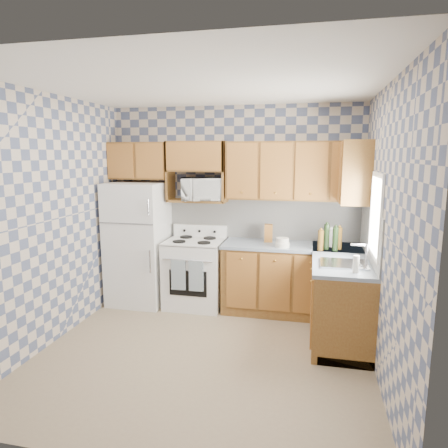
{
  "coord_description": "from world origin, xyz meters",
  "views": [
    {
      "loc": [
        1.05,
        -3.76,
        2.06
      ],
      "look_at": [
        0.05,
        0.75,
        1.25
      ],
      "focal_mm": 32.0,
      "sensor_mm": 36.0,
      "label": 1
    }
  ],
  "objects": [
    {
      "name": "floor",
      "position": [
        0.0,
        0.0,
        0.0
      ],
      "size": [
        3.4,
        3.4,
        0.0
      ],
      "primitive_type": "plane",
      "color": "#836D55",
      "rests_on": "ground"
    },
    {
      "name": "back_wall",
      "position": [
        0.0,
        1.6,
        1.35
      ],
      "size": [
        3.4,
        0.02,
        2.7
      ],
      "primitive_type": "cube",
      "color": "#4C5778",
      "rests_on": "ground"
    },
    {
      "name": "right_wall",
      "position": [
        1.7,
        0.0,
        1.35
      ],
      "size": [
        0.02,
        3.2,
        2.7
      ],
      "primitive_type": "cube",
      "color": "#4C5778",
      "rests_on": "ground"
    },
    {
      "name": "backsplash_back",
      "position": [
        0.4,
        1.59,
        1.2
      ],
      "size": [
        2.6,
        0.02,
        0.56
      ],
      "primitive_type": "cube",
      "color": "silver",
      "rests_on": "back_wall"
    },
    {
      "name": "backsplash_right",
      "position": [
        1.69,
        0.8,
        1.2
      ],
      "size": [
        0.02,
        1.6,
        0.56
      ],
      "primitive_type": "cube",
      "color": "silver",
      "rests_on": "right_wall"
    },
    {
      "name": "refrigerator",
      "position": [
        -1.27,
        1.25,
        0.84
      ],
      "size": [
        0.75,
        0.7,
        1.68
      ],
      "primitive_type": "cube",
      "color": "white",
      "rests_on": "floor"
    },
    {
      "name": "stove_body",
      "position": [
        -0.47,
        1.28,
        0.45
      ],
      "size": [
        0.76,
        0.65,
        0.9
      ],
      "primitive_type": "cube",
      "color": "white",
      "rests_on": "floor"
    },
    {
      "name": "cooktop",
      "position": [
        -0.47,
        1.28,
        0.91
      ],
      "size": [
        0.76,
        0.65,
        0.02
      ],
      "primitive_type": "cube",
      "color": "silver",
      "rests_on": "stove_body"
    },
    {
      "name": "backguard",
      "position": [
        -0.47,
        1.55,
        1.0
      ],
      "size": [
        0.76,
        0.08,
        0.17
      ],
      "primitive_type": "cube",
      "color": "white",
      "rests_on": "cooktop"
    },
    {
      "name": "dish_towel_left",
      "position": [
        -0.59,
        0.93,
        0.53
      ],
      "size": [
        0.19,
        0.02,
        0.4
      ],
      "primitive_type": "cube",
      "color": "navy",
      "rests_on": "stove_body"
    },
    {
      "name": "dish_towel_right",
      "position": [
        -0.35,
        0.93,
        0.53
      ],
      "size": [
        0.19,
        0.02,
        0.4
      ],
      "primitive_type": "cube",
      "color": "navy",
      "rests_on": "stove_body"
    },
    {
      "name": "base_cabinets_back",
      "position": [
        0.82,
        1.3,
        0.44
      ],
      "size": [
        1.75,
        0.6,
        0.88
      ],
      "primitive_type": "cube",
      "color": "brown",
      "rests_on": "floor"
    },
    {
      "name": "base_cabinets_right",
      "position": [
        1.4,
        0.8,
        0.44
      ],
      "size": [
        0.6,
        1.6,
        0.88
      ],
      "primitive_type": "cube",
      "color": "brown",
      "rests_on": "floor"
    },
    {
      "name": "countertop_back",
      "position": [
        0.82,
        1.3,
        0.9
      ],
      "size": [
        1.77,
        0.63,
        0.04
      ],
      "primitive_type": "cube",
      "color": "slate",
      "rests_on": "base_cabinets_back"
    },
    {
      "name": "countertop_right",
      "position": [
        1.4,
        0.8,
        0.9
      ],
      "size": [
        0.63,
        1.6,
        0.04
      ],
      "primitive_type": "cube",
      "color": "slate",
      "rests_on": "base_cabinets_right"
    },
    {
      "name": "upper_cabinets_back",
      "position": [
        0.82,
        1.44,
        1.85
      ],
      "size": [
        1.75,
        0.33,
        0.74
      ],
      "primitive_type": "cube",
      "color": "brown",
      "rests_on": "back_wall"
    },
    {
      "name": "upper_cabinets_fridge",
      "position": [
        -1.29,
        1.44,
        1.97
      ],
      "size": [
        0.82,
        0.33,
        0.5
      ],
      "primitive_type": "cube",
      "color": "brown",
      "rests_on": "back_wall"
    },
    {
      "name": "upper_cabinets_right",
      "position": [
        1.53,
        1.25,
        1.85
      ],
      "size": [
        0.33,
        0.7,
        0.74
      ],
      "primitive_type": "cube",
      "color": "brown",
      "rests_on": "right_wall"
    },
    {
      "name": "microwave_shelf",
      "position": [
        -0.47,
        1.44,
        1.44
      ],
      "size": [
        0.8,
        0.33,
        0.03
      ],
      "primitive_type": "cube",
      "color": "brown",
      "rests_on": "back_wall"
    },
    {
      "name": "microwave",
      "position": [
        -0.4,
        1.38,
        1.6
      ],
      "size": [
        0.64,
        0.53,
        0.3
      ],
      "primitive_type": "imported",
      "rotation": [
        0.0,
        0.0,
        0.33
      ],
      "color": "white",
      "rests_on": "microwave_shelf"
    },
    {
      "name": "sink",
      "position": [
        1.4,
        0.45,
        0.93
      ],
      "size": [
        0.48,
        0.4,
        0.03
      ],
      "primitive_type": "cube",
      "color": "#B7B7BC",
      "rests_on": "countertop_right"
    },
    {
      "name": "window",
      "position": [
        1.69,
        0.45,
        1.45
      ],
      "size": [
        0.02,
        0.66,
        0.86
      ],
      "primitive_type": "cube",
      "color": "white",
      "rests_on": "right_wall"
    },
    {
      "name": "bottle_0",
      "position": [
        1.24,
        1.12,
        1.07
      ],
      "size": [
        0.07,
        0.07,
        0.31
      ],
      "primitive_type": "cylinder",
      "color": "black",
      "rests_on": "countertop_back"
    },
    {
      "name": "bottle_1",
      "position": [
        1.34,
        1.06,
        1.06
      ],
      "size": [
        0.07,
        0.07,
        0.29
      ],
      "primitive_type": "cylinder",
      "color": "black",
      "rests_on": "countertop_back"
    },
    {
      "name": "bottle_2",
      "position": [
        1.39,
        1.16,
        1.05
      ],
      "size": [
        0.07,
        0.07,
        0.27
      ],
      "primitive_type": "cylinder",
      "color": "brown",
      "rests_on": "countertop_back"
    },
    {
      "name": "bottle_3",
      "position": [
        1.17,
        1.04,
        1.04
      ],
      "size": [
        0.07,
        0.07,
        0.25
      ],
      "primitive_type": "cylinder",
      "color": "brown",
      "rests_on": "countertop_back"
    },
    {
      "name": "knife_block",
      "position": [
        0.51,
        1.39,
        1.04
      ],
      "size": [
        0.12,
        0.12,
        0.23
      ],
      "primitive_type": "cube",
      "rotation": [
        0.0,
        0.0,
        0.11
      ],
      "color": "brown",
      "rests_on": "countertop_back"
    },
    {
      "name": "electric_kettle",
      "position": [
        1.31,
        1.32,
        1.02
      ],
      "size": [
        0.15,
        0.15,
        0.19
      ],
      "primitive_type": "cylinder",
      "color": "white",
      "rests_on": "countertop_back"
    },
    {
      "name": "food_containers",
      "position": [
        0.71,
        1.12,
        0.98
      ],
      "size": [
        0.18,
        0.18,
        0.12
      ],
      "primitive_type": null,
      "color": "beige",
      "rests_on": "countertop_back"
    },
    {
      "name": "soap_bottle",
      "position": [
        1.49,
        0.18,
        1.01
      ],
      "size": [
        0.06,
        0.06,
        0.17
      ],
      "primitive_type": "cylinder",
      "color": "beige",
      "rests_on": "countertop_right"
    }
  ]
}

